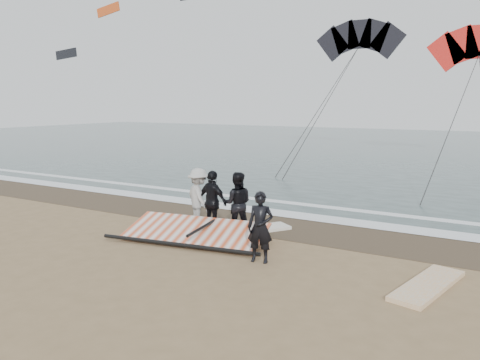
% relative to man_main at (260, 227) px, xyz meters
% --- Properties ---
extents(ground, '(120.00, 120.00, 0.00)m').
position_rel_man_main_xyz_m(ground, '(-0.23, -1.22, -0.86)').
color(ground, '#8C704C').
rests_on(ground, ground).
extents(sea, '(120.00, 54.00, 0.02)m').
position_rel_man_main_xyz_m(sea, '(-0.23, 31.78, -0.84)').
color(sea, '#233838').
rests_on(sea, ground).
extents(wet_sand, '(120.00, 2.80, 0.01)m').
position_rel_man_main_xyz_m(wet_sand, '(-0.23, 3.28, -0.85)').
color(wet_sand, '#4C3D2B').
rests_on(wet_sand, ground).
extents(foam_near, '(120.00, 0.90, 0.01)m').
position_rel_man_main_xyz_m(foam_near, '(-0.23, 4.68, -0.83)').
color(foam_near, white).
rests_on(foam_near, sea).
extents(foam_far, '(120.00, 0.45, 0.01)m').
position_rel_man_main_xyz_m(foam_far, '(-0.23, 6.38, -0.83)').
color(foam_far, white).
rests_on(foam_far, sea).
extents(man_main, '(0.69, 0.53, 1.71)m').
position_rel_man_main_xyz_m(man_main, '(0.00, 0.00, 0.00)').
color(man_main, black).
rests_on(man_main, ground).
extents(board_white, '(1.22, 2.55, 0.10)m').
position_rel_man_main_xyz_m(board_white, '(3.74, 0.31, -0.81)').
color(board_white, silver).
rests_on(board_white, ground).
extents(board_cream, '(1.97, 2.45, 0.10)m').
position_rel_man_main_xyz_m(board_cream, '(-1.46, 2.15, -0.80)').
color(board_cream, silver).
rests_on(board_cream, ground).
extents(trio_cluster, '(2.63, 1.24, 1.84)m').
position_rel_man_main_xyz_m(trio_cluster, '(-2.44, 1.77, 0.06)').
color(trio_cluster, black).
rests_on(trio_cluster, ground).
extents(sail_rig, '(4.52, 2.30, 0.51)m').
position_rel_man_main_xyz_m(sail_rig, '(-2.40, 0.76, -0.66)').
color(sail_rig, black).
rests_on(sail_rig, ground).
extents(kite_red, '(6.61, 7.66, 16.54)m').
position_rel_man_main_xyz_m(kite_red, '(3.02, 23.05, 6.03)').
color(kite_red, red).
rests_on(kite_red, ground).
extents(kite_dark, '(7.11, 6.94, 15.67)m').
position_rel_man_main_xyz_m(kite_dark, '(-4.82, 24.65, 7.16)').
color(kite_dark, black).
rests_on(kite_dark, ground).
extents(distant_kites, '(14.84, 6.12, 6.79)m').
position_rel_man_main_xyz_m(distant_kites, '(-30.09, 27.45, 11.21)').
color(distant_kites, black).
rests_on(distant_kites, ground).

